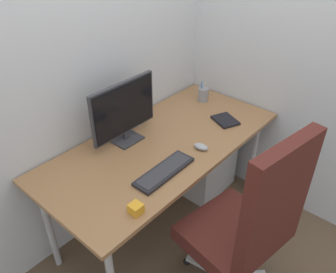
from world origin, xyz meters
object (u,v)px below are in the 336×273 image
(mouse, at_px, (201,147))
(desk_clamp_accessory, at_px, (136,209))
(office_chair, at_px, (249,225))
(filing_cabinet, at_px, (199,155))
(keyboard, at_px, (164,171))
(notebook, at_px, (225,120))
(pen_holder, at_px, (203,94))
(monitor, at_px, (124,111))

(mouse, height_order, desk_clamp_accessory, desk_clamp_accessory)
(office_chair, xyz_separation_m, desk_clamp_accessory, (-0.40, 0.42, 0.14))
(desk_clamp_accessory, bearing_deg, filing_cabinet, 19.78)
(mouse, bearing_deg, office_chair, -121.91)
(filing_cabinet, relative_size, keyboard, 1.49)
(filing_cabinet, xyz_separation_m, desk_clamp_accessory, (-1.08, -0.39, 0.47))
(mouse, bearing_deg, notebook, 4.63)
(pen_holder, bearing_deg, monitor, 176.10)
(mouse, distance_m, desk_clamp_accessory, 0.65)
(filing_cabinet, xyz_separation_m, keyboard, (-0.76, -0.29, 0.45))
(notebook, bearing_deg, desk_clamp_accessory, -148.76)
(keyboard, bearing_deg, pen_holder, 22.74)
(pen_holder, distance_m, notebook, 0.34)
(monitor, bearing_deg, desk_clamp_accessory, -128.76)
(office_chair, bearing_deg, monitor, 89.36)
(monitor, distance_m, mouse, 0.53)
(office_chair, distance_m, notebook, 0.86)
(notebook, bearing_deg, pen_holder, 87.10)
(keyboard, height_order, mouse, mouse)
(mouse, relative_size, pen_holder, 0.58)
(office_chair, bearing_deg, pen_holder, 48.45)
(mouse, xyz_separation_m, notebook, (0.38, 0.07, -0.01))
(monitor, bearing_deg, filing_cabinet, -10.24)
(filing_cabinet, xyz_separation_m, notebook, (-0.05, -0.24, 0.45))
(monitor, bearing_deg, keyboard, -102.24)
(office_chair, height_order, mouse, office_chair)
(filing_cabinet, bearing_deg, notebook, -102.10)
(pen_holder, xyz_separation_m, desk_clamp_accessory, (-1.17, -0.46, -0.03))
(filing_cabinet, distance_m, desk_clamp_accessory, 1.24)
(monitor, distance_m, notebook, 0.74)
(office_chair, distance_m, pen_holder, 1.18)
(office_chair, relative_size, desk_clamp_accessory, 19.44)
(pen_holder, bearing_deg, desk_clamp_accessory, -158.78)
(office_chair, distance_m, keyboard, 0.54)
(filing_cabinet, height_order, pen_holder, pen_holder)
(filing_cabinet, relative_size, desk_clamp_accessory, 9.62)
(notebook, bearing_deg, filing_cabinet, 100.80)
(filing_cabinet, distance_m, notebook, 0.51)
(keyboard, xyz_separation_m, mouse, (0.32, -0.02, 0.01))
(office_chair, height_order, filing_cabinet, office_chair)
(notebook, bearing_deg, keyboard, -152.83)
(office_chair, xyz_separation_m, pen_holder, (0.78, 0.87, 0.17))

